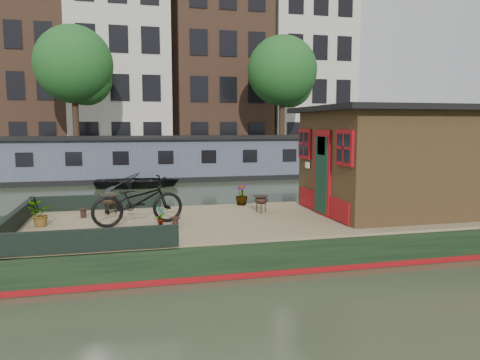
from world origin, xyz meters
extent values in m
plane|color=#2A3421|center=(0.00, 0.00, 0.00)|extent=(120.00, 120.00, 0.00)
cube|color=black|center=(0.00, 0.00, 0.30)|extent=(12.00, 4.00, 0.60)
cylinder|color=black|center=(-6.00, 0.00, 0.30)|extent=(4.00, 4.00, 0.60)
cube|color=maroon|center=(0.00, 0.00, 0.06)|extent=(12.02, 4.02, 0.10)
cube|color=#96855C|center=(0.00, 0.00, 0.62)|extent=(11.80, 3.80, 0.05)
cube|color=black|center=(-5.92, 0.00, 0.82)|extent=(0.12, 4.00, 0.35)
cube|color=black|center=(-4.50, 1.92, 0.82)|extent=(3.00, 0.12, 0.35)
cube|color=black|center=(-4.50, -1.92, 0.82)|extent=(3.00, 0.12, 0.35)
cube|color=black|center=(2.20, 0.00, 1.80)|extent=(3.50, 3.00, 2.30)
cube|color=black|center=(2.20, 0.00, 3.01)|extent=(4.00, 3.50, 0.12)
cube|color=maroon|center=(0.42, 0.00, 1.60)|extent=(0.06, 0.80, 1.90)
cube|color=black|center=(0.40, 0.00, 1.55)|extent=(0.04, 0.64, 1.70)
cube|color=maroon|center=(0.42, -1.05, 2.20)|extent=(0.06, 0.72, 0.72)
cube|color=maroon|center=(0.42, 1.05, 2.20)|extent=(0.06, 0.72, 0.72)
imported|color=black|center=(-3.60, -0.09, 1.14)|extent=(1.95, 1.03, 0.97)
imported|color=#9C5D2C|center=(-3.17, -0.20, 0.84)|extent=(0.24, 0.24, 0.38)
imported|color=maroon|center=(-5.52, 0.21, 0.90)|extent=(0.48, 0.43, 0.50)
imported|color=brown|center=(-1.00, 1.70, 0.92)|extent=(0.42, 0.42, 0.54)
cylinder|color=black|center=(-4.74, 0.94, 0.75)|extent=(0.18, 0.18, 0.21)
cylinder|color=black|center=(-2.91, -0.52, 0.75)|extent=(0.18, 0.18, 0.20)
imported|color=black|center=(-3.31, 10.95, 0.37)|extent=(3.79, 2.86, 0.74)
cube|color=#444C5B|center=(0.00, 14.00, 1.00)|extent=(20.00, 4.00, 2.00)
cube|color=black|center=(0.00, 14.00, 2.05)|extent=(20.40, 4.40, 0.12)
cube|color=black|center=(0.00, 14.00, 0.12)|extent=(20.00, 4.05, 0.24)
cube|color=#47443F|center=(0.00, 20.50, 0.45)|extent=(60.00, 6.00, 0.90)
cube|color=brown|center=(-10.50, 27.50, 7.50)|extent=(6.00, 8.00, 15.00)
cube|color=#B7B2A3|center=(-4.00, 27.50, 8.25)|extent=(7.00, 8.00, 16.50)
cube|color=brown|center=(3.50, 27.50, 7.75)|extent=(7.00, 8.00, 15.50)
cube|color=#B7B2A3|center=(10.50, 27.50, 8.00)|extent=(6.50, 8.00, 16.00)
cylinder|color=#332316|center=(-6.50, 19.00, 2.90)|extent=(0.36, 0.36, 4.00)
sphere|color=#164216|center=(-6.50, 19.00, 6.10)|extent=(4.40, 4.40, 4.40)
sphere|color=#164216|center=(-5.90, 19.30, 5.30)|extent=(3.00, 3.00, 3.00)
cylinder|color=#332316|center=(6.00, 19.00, 2.90)|extent=(0.36, 0.36, 4.00)
sphere|color=#164216|center=(6.00, 19.00, 6.10)|extent=(4.40, 4.40, 4.40)
sphere|color=#164216|center=(6.60, 19.30, 5.30)|extent=(3.00, 3.00, 3.00)
camera|label=1|loc=(-3.84, -9.58, 2.64)|focal=35.00mm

